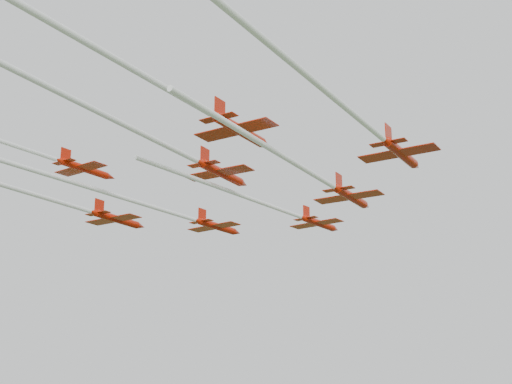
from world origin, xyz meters
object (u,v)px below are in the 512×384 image
Objects in this scene: jet_row2_right at (321,179)px; jet_row3_mid at (157,141)px; jet_row3_left at (57,201)px; jet_row4_right at (182,97)px; jet_row3_right at (349,110)px; jet_lead at (284,211)px; jet_row2_left at (172,213)px.

jet_row3_mid is (-10.76, -19.53, 1.72)m from jet_row2_right.
jet_row3_left is 0.90× the size of jet_row3_mid.
jet_row3_mid is at bearing 140.66° from jet_row4_right.
jet_row3_right reaches higher than jet_row2_right.
jet_lead is 16.37m from jet_row2_right.
jet_lead is 0.87× the size of jet_row3_left.
jet_row3_right is at bearing 30.36° from jet_row4_right.
jet_row3_left is at bearing -161.81° from jet_row2_right.
jet_row3_mid is 24.63m from jet_row3_right.
jet_row2_left is at bearing 177.39° from jet_row2_right.
jet_row2_left is 0.82× the size of jet_row3_mid.
jet_row3_left reaches higher than jet_row2_left.
jet_row3_mid is (14.43, -18.18, 2.61)m from jet_row2_left.
jet_row3_mid is at bearing -14.07° from jet_row3_left.
jet_row3_mid reaches higher than jet_lead.
jet_row3_mid reaches higher than jet_row3_right.
jet_row2_right is 37.56m from jet_row3_left.
jet_row2_left is 41.95m from jet_row3_right.
jet_row4_right is at bearing -96.36° from jet_row2_right.
jet_row3_left is (-34.35, -15.19, -0.77)m from jet_row2_right.
jet_row3_left is 1.03× the size of jet_row4_right.
jet_row4_right is (-14.03, -9.78, 1.63)m from jet_row3_right.
jet_row2_left is at bearing 129.82° from jet_row4_right.
jet_row3_left is at bearing 163.22° from jet_row3_mid.
jet_row2_left is 1.01× the size of jet_row2_right.
jet_row4_right reaches higher than jet_row2_right.
jet_row3_left is (-9.15, -13.84, 0.13)m from jet_row2_left.
jet_row4_right reaches higher than jet_row3_right.
jet_lead is at bearing 128.83° from jet_row3_right.
jet_row3_left is at bearing -123.79° from jet_row2_left.
jet_row2_left is 23.36m from jet_row3_mid.
jet_row3_left is (-21.58, -25.43, -0.69)m from jet_lead.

